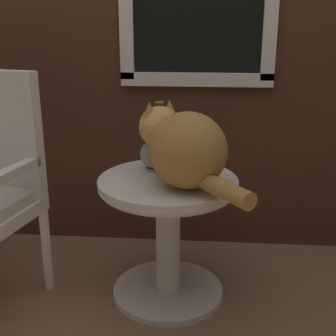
{
  "coord_description": "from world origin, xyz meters",
  "views": [
    {
      "loc": [
        0.3,
        -1.71,
        1.26
      ],
      "look_at": [
        0.14,
        0.17,
        0.63
      ],
      "focal_mm": 48.65,
      "sensor_mm": 36.0,
      "label": 1
    }
  ],
  "objects": [
    {
      "name": "ground_plane",
      "position": [
        0.0,
        0.0,
        0.0
      ],
      "size": [
        6.0,
        6.0,
        0.0
      ],
      "primitive_type": "plane",
      "color": "#7F6047"
    },
    {
      "name": "wicker_side_table",
      "position": [
        0.14,
        0.17,
        0.39
      ],
      "size": [
        0.62,
        0.62,
        0.58
      ],
      "color": "silver",
      "rests_on": "ground_plane"
    },
    {
      "name": "pewter_vase_with_ivy",
      "position": [
        0.07,
        0.29,
        0.68
      ],
      "size": [
        0.13,
        0.13,
        0.32
      ],
      "color": "#99999E",
      "rests_on": "wicker_side_table"
    },
    {
      "name": "cat",
      "position": [
        0.21,
        0.1,
        0.75
      ],
      "size": [
        0.49,
        0.59,
        0.33
      ],
      "color": "#AD7A3D",
      "rests_on": "wicker_side_table"
    },
    {
      "name": "back_wall",
      "position": [
        0.01,
        0.74,
        1.3
      ],
      "size": [
        4.0,
        0.07,
        2.6
      ],
      "color": "#47281C",
      "rests_on": "ground_plane"
    }
  ]
}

